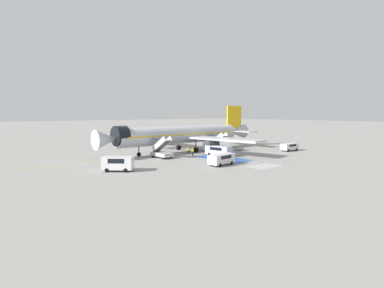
{
  "coord_description": "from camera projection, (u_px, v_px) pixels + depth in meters",
  "views": [
    {
      "loc": [
        -41.12,
        -54.29,
        8.75
      ],
      "look_at": [
        0.72,
        -2.91,
        1.86
      ],
      "focal_mm": 28.0,
      "sensor_mm": 36.0,
      "label": 1
    }
  ],
  "objects": [
    {
      "name": "ground_plane",
      "position": [
        182.0,
        151.0,
        68.6
      ],
      "size": [
        600.0,
        600.0,
        0.0
      ],
      "primitive_type": "plane",
      "color": "gray"
    },
    {
      "name": "apron_leadline_yellow",
      "position": [
        182.0,
        152.0,
        67.78
      ],
      "size": [
        75.94,
        3.41,
        0.01
      ],
      "primitive_type": "cube",
      "rotation": [
        0.0,
        0.0,
        1.61
      ],
      "color": "gold",
      "rests_on": "ground_plane"
    },
    {
      "name": "apron_stand_patch_blue",
      "position": [
        223.0,
        159.0,
        57.66
      ],
      "size": [
        5.48,
        10.87,
        0.01
      ],
      "primitive_type": "cube",
      "color": "#2856A8",
      "rests_on": "ground_plane"
    },
    {
      "name": "apron_walkway_bar_0",
      "position": [
        255.0,
        168.0,
        47.91
      ],
      "size": [
        0.44,
        3.6,
        0.01
      ],
      "primitive_type": "cube",
      "color": "silver",
      "rests_on": "ground_plane"
    },
    {
      "name": "apron_walkway_bar_1",
      "position": [
        259.0,
        167.0,
        48.66
      ],
      "size": [
        0.44,
        3.6,
        0.01
      ],
      "primitive_type": "cube",
      "color": "silver",
      "rests_on": "ground_plane"
    },
    {
      "name": "apron_walkway_bar_2",
      "position": [
        264.0,
        166.0,
        49.41
      ],
      "size": [
        0.44,
        3.6,
        0.01
      ],
      "primitive_type": "cube",
      "color": "silver",
      "rests_on": "ground_plane"
    },
    {
      "name": "apron_walkway_bar_3",
      "position": [
        268.0,
        165.0,
        50.17
      ],
      "size": [
        0.44,
        3.6,
        0.01
      ],
      "primitive_type": "cube",
      "color": "silver",
      "rests_on": "ground_plane"
    },
    {
      "name": "apron_walkway_bar_4",
      "position": [
        273.0,
        165.0,
        50.92
      ],
      "size": [
        0.44,
        3.6,
        0.01
      ],
      "primitive_type": "cube",
      "color": "silver",
      "rests_on": "ground_plane"
    },
    {
      "name": "airliner",
      "position": [
        184.0,
        135.0,
        67.84
      ],
      "size": [
        42.24,
        37.04,
        10.62
      ],
      "rotation": [
        0.0,
        0.0,
        1.61
      ],
      "color": "#B7BCC4",
      "rests_on": "ground_plane"
    },
    {
      "name": "boarding_stairs_forward",
      "position": [
        162.0,
        153.0,
        58.52
      ],
      "size": [
        2.4,
        5.31,
        4.4
      ],
      "rotation": [
        0.0,
        0.0,
        0.04
      ],
      "color": "#ADB2BA",
      "rests_on": "ground_plane"
    },
    {
      "name": "boarding_stairs_aft",
      "position": [
        218.0,
        146.0,
        69.08
      ],
      "size": [
        2.4,
        5.31,
        4.41
      ],
      "rotation": [
        0.0,
        0.0,
        0.04
      ],
      "color": "#ADB2BA",
      "rests_on": "ground_plane"
    },
    {
      "name": "fuel_tanker",
      "position": [
        157.0,
        135.0,
        92.52
      ],
      "size": [
        10.3,
        2.83,
        3.58
      ],
      "rotation": [
        0.0,
        0.0,
        -1.55
      ],
      "color": "#38383D",
      "rests_on": "ground_plane"
    },
    {
      "name": "service_van_0",
      "position": [
        290.0,
        146.0,
        69.16
      ],
      "size": [
        4.93,
        1.92,
        1.76
      ],
      "rotation": [
        0.0,
        0.0,
        4.68
      ],
      "color": "silver",
      "rests_on": "ground_plane"
    },
    {
      "name": "service_van_1",
      "position": [
        222.0,
        158.0,
        50.25
      ],
      "size": [
        5.38,
        2.63,
        1.89
      ],
      "rotation": [
        0.0,
        0.0,
        1.7
      ],
      "color": "silver",
      "rests_on": "ground_plane"
    },
    {
      "name": "service_van_2",
      "position": [
        118.0,
        162.0,
        44.96
      ],
      "size": [
        4.75,
        4.53,
        2.25
      ],
      "rotation": [
        0.0,
        0.0,
        3.99
      ],
      "color": "silver",
      "rests_on": "ground_plane"
    },
    {
      "name": "service_van_3",
      "position": [
        219.0,
        150.0,
        61.0
      ],
      "size": [
        2.93,
        5.63,
        2.04
      ],
      "rotation": [
        0.0,
        0.0,
        3.32
      ],
      "color": "silver",
      "rests_on": "ground_plane"
    },
    {
      "name": "baggage_cart",
      "position": [
        239.0,
        149.0,
        70.88
      ],
      "size": [
        3.0,
        2.59,
        0.87
      ],
      "rotation": [
        0.0,
        0.0,
        2.09
      ],
      "color": "gray",
      "rests_on": "ground_plane"
    },
    {
      "name": "ground_crew_0",
      "position": [
        193.0,
        151.0,
        61.29
      ],
      "size": [
        0.49,
        0.43,
        1.73
      ],
      "rotation": [
        0.0,
        0.0,
        5.69
      ],
      "color": "#191E38",
      "rests_on": "ground_plane"
    },
    {
      "name": "ground_crew_1",
      "position": [
        188.0,
        150.0,
        63.33
      ],
      "size": [
        0.46,
        0.28,
        1.6
      ],
      "rotation": [
        0.0,
        0.0,
        3.01
      ],
      "color": "#191E38",
      "rests_on": "ground_plane"
    }
  ]
}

